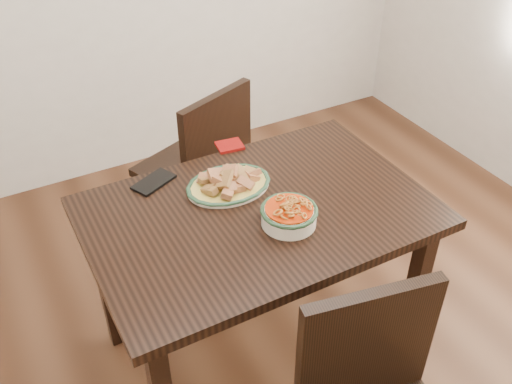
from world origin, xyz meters
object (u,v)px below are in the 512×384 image
fish_plate (228,178)px  smartphone (154,182)px  noodle_bowl (289,213)px  dining_table (259,230)px  chair_far (202,163)px

fish_plate → smartphone: fish_plate is taller
fish_plate → noodle_bowl: size_ratio=1.59×
dining_table → fish_plate: fish_plate is taller
dining_table → chair_far: (0.08, 0.71, -0.15)m
dining_table → smartphone: size_ratio=7.44×
chair_far → smartphone: size_ratio=5.51×
smartphone → noodle_bowl: bearing=-79.1°
dining_table → chair_far: chair_far is taller
dining_table → noodle_bowl: bearing=-66.6°
dining_table → noodle_bowl: 0.19m
chair_far → fish_plate: size_ratio=2.82×
chair_far → fish_plate: chair_far is taller
noodle_bowl → dining_table: bearing=113.4°
noodle_bowl → smartphone: noodle_bowl is taller
chair_far → fish_plate: 0.63m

